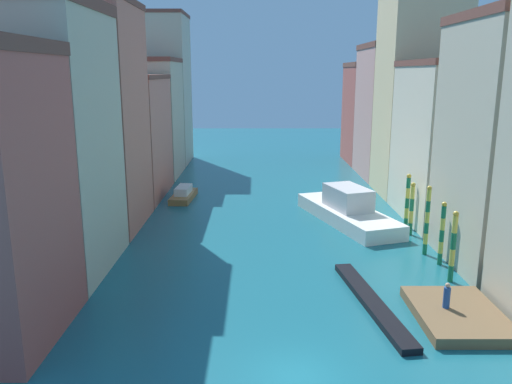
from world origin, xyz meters
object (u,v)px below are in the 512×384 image
at_px(mooring_pole_0, 455,246).
at_px(gondola_black, 373,302).
at_px(waterfront_dock, 459,315).
at_px(person_on_dock, 448,296).
at_px(mooring_pole_2, 429,220).
at_px(mooring_pole_4, 409,201).
at_px(mooring_pole_3, 413,208).
at_px(motorboat_0, 185,194).
at_px(vaporetto_white, 349,210).
at_px(mooring_pole_1, 443,233).

bearing_deg(mooring_pole_0, gondola_black, -149.55).
distance_m(waterfront_dock, person_on_dock, 1.11).
bearing_deg(person_on_dock, mooring_pole_2, 78.34).
distance_m(person_on_dock, mooring_pole_4, 16.55).
relative_size(mooring_pole_3, motorboat_0, 0.74).
xyz_separation_m(vaporetto_white, motorboat_0, (-15.52, 8.24, -0.53)).
relative_size(waterfront_dock, mooring_pole_3, 1.43).
bearing_deg(vaporetto_white, motorboat_0, 152.04).
relative_size(mooring_pole_0, mooring_pole_1, 1.04).
bearing_deg(mooring_pole_4, mooring_pole_2, -94.18).
distance_m(waterfront_dock, mooring_pole_4, 16.80).
relative_size(vaporetto_white, gondola_black, 1.23).
bearing_deg(gondola_black, mooring_pole_0, 30.45).
distance_m(waterfront_dock, mooring_pole_3, 14.91).
bearing_deg(waterfront_dock, gondola_black, 157.27).
bearing_deg(mooring_pole_1, mooring_pole_3, 90.80).
bearing_deg(vaporetto_white, mooring_pole_2, -63.51).
bearing_deg(motorboat_0, mooring_pole_0, -47.56).
relative_size(mooring_pole_1, mooring_pole_2, 0.87).
bearing_deg(mooring_pole_2, mooring_pole_0, -89.68).
xyz_separation_m(waterfront_dock, vaporetto_white, (-2.70, 18.42, 0.77)).
bearing_deg(waterfront_dock, mooring_pole_0, 73.62).
xyz_separation_m(mooring_pole_1, motorboat_0, (-20.06, 18.62, -1.75)).
xyz_separation_m(waterfront_dock, mooring_pole_2, (1.47, 10.05, 2.30)).
bearing_deg(mooring_pole_3, mooring_pole_1, -89.20).
distance_m(mooring_pole_0, gondola_black, 6.94).
height_order(mooring_pole_2, mooring_pole_4, mooring_pole_2).
height_order(mooring_pole_2, vaporetto_white, mooring_pole_2).
bearing_deg(motorboat_0, mooring_pole_1, -42.86).
height_order(mooring_pole_1, mooring_pole_2, mooring_pole_2).
bearing_deg(mooring_pole_4, mooring_pole_3, -95.78).
xyz_separation_m(mooring_pole_3, gondola_black, (-5.95, -12.92, -2.03)).
height_order(mooring_pole_3, mooring_pole_4, mooring_pole_4).
bearing_deg(mooring_pole_3, gondola_black, -114.71).
xyz_separation_m(mooring_pole_3, motorboat_0, (-19.97, 11.98, -1.70)).
xyz_separation_m(mooring_pole_0, mooring_pole_1, (0.35, 2.94, -0.08)).
distance_m(mooring_pole_3, vaporetto_white, 5.94).
height_order(mooring_pole_2, mooring_pole_3, mooring_pole_2).
bearing_deg(mooring_pole_4, mooring_pole_0, -92.24).
height_order(person_on_dock, gondola_black, person_on_dock).
bearing_deg(mooring_pole_0, person_on_dock, -112.91).
bearing_deg(mooring_pole_0, motorboat_0, 132.44).
bearing_deg(person_on_dock, mooring_pole_3, 80.91).
relative_size(waterfront_dock, mooring_pole_2, 1.22).
bearing_deg(waterfront_dock, motorboat_0, 124.35).
height_order(mooring_pole_2, motorboat_0, mooring_pole_2).
height_order(waterfront_dock, mooring_pole_3, mooring_pole_3).
relative_size(person_on_dock, gondola_black, 0.13).
relative_size(gondola_black, motorboat_0, 1.87).
distance_m(mooring_pole_4, vaporetto_white, 5.18).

